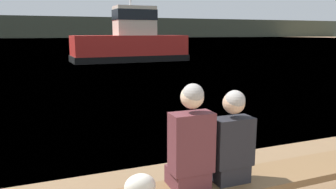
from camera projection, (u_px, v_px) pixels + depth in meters
water_surface at (41, 39)px, 114.57m from camera, size 240.00×240.00×0.00m
far_shoreline at (39, 27)px, 137.17m from camera, size 600.00×12.00×8.81m
person_left at (191, 143)px, 3.13m from camera, size 0.41×0.38×1.05m
person_right at (231, 141)px, 3.30m from camera, size 0.41×0.38×0.96m
shopping_bag at (140, 187)px, 2.99m from camera, size 0.30×0.20×0.24m
tugboat_red at (131, 44)px, 23.29m from camera, size 8.21×3.17×5.98m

